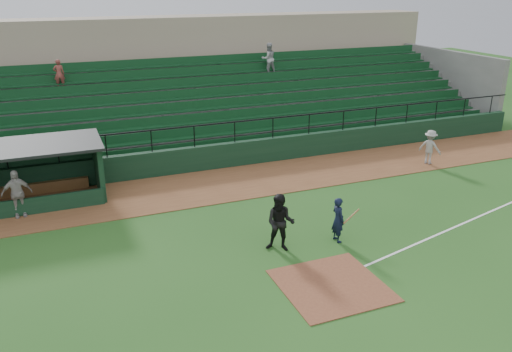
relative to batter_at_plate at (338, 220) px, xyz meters
name	(u,v)px	position (x,y,z in m)	size (l,w,h in m)	color
ground	(316,270)	(-1.61, -1.45, -0.81)	(90.00, 90.00, 0.00)	#22501A
warning_track	(231,183)	(-1.61, 6.55, -0.79)	(40.00, 4.00, 0.03)	brown
home_plate_dirt	(332,285)	(-1.61, -2.45, -0.79)	(3.00, 3.00, 0.03)	brown
foul_line	(484,214)	(6.39, -0.25, -0.80)	(18.00, 0.09, 0.01)	white
stadium_structure	(181,96)	(-1.61, 15.01, 1.50)	(38.00, 13.08, 6.40)	black
batter_at_plate	(338,220)	(0.00, 0.00, 0.00)	(1.00, 0.67, 1.61)	black
umpire	(280,223)	(-2.11, 0.15, 0.19)	(0.97, 0.75, 1.99)	black
runner	(430,147)	(8.33, 5.41, 0.07)	(1.09, 0.63, 1.69)	gray
dugout_player_a	(17,194)	(-10.26, 6.26, 0.16)	(1.10, 0.46, 1.87)	#A39D99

